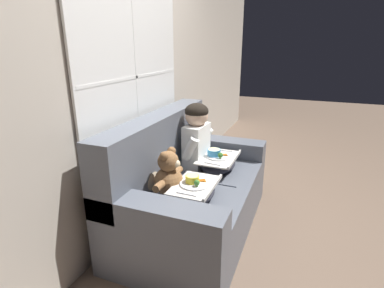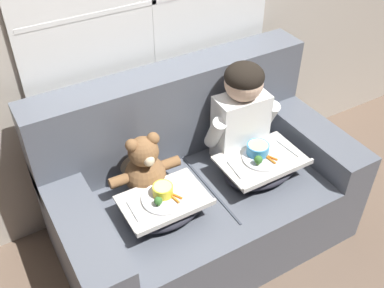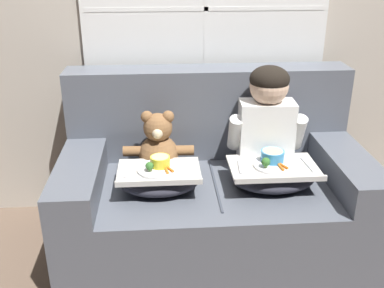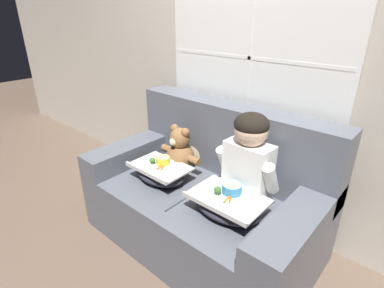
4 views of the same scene
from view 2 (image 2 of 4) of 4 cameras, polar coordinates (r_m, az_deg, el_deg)
ground_plane at (r=2.79m, az=1.40°, el=-11.62°), size 14.00×14.00×0.00m
couch at (r=2.57m, az=0.70°, el=-5.64°), size 1.62×0.91×0.98m
throw_pillow_behind_child at (r=2.66m, az=3.94°, el=3.32°), size 0.32×0.15×0.33m
throw_pillow_behind_teddy at (r=2.44m, az=-7.75°, el=-0.78°), size 0.30×0.14×0.31m
child_figure at (r=2.45m, az=6.35°, el=4.57°), size 0.43×0.21×0.59m
teddy_bear at (r=2.31m, az=-5.96°, el=-3.19°), size 0.39×0.27×0.36m
lap_tray_child at (r=2.48m, az=8.70°, el=-2.77°), size 0.45×0.31×0.19m
lap_tray_teddy at (r=2.24m, az=-3.51°, el=-7.92°), size 0.42×0.29×0.18m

